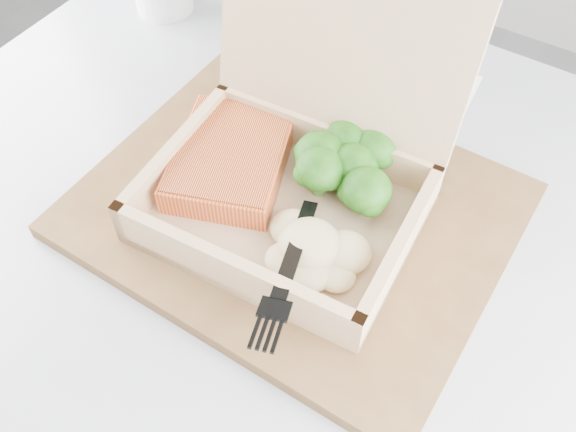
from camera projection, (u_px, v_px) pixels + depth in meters
The scene contains 8 objects.
cafe_table at pixel (246, 334), 0.72m from camera, with size 0.78×0.78×0.72m.
serving_tray at pixel (295, 210), 0.58m from camera, with size 0.37×0.29×0.02m, color brown.
takeout_container at pixel (302, 152), 0.55m from camera, with size 0.24×0.23×0.21m.
salmon_fillet at pixel (231, 159), 0.58m from camera, with size 0.10×0.13×0.03m, color orange.
broccoli_pile at pixel (352, 170), 0.56m from camera, with size 0.11×0.11×0.04m, color #2E7D1B, non-canonical shape.
mashed_potatoes at pixel (310, 244), 0.52m from camera, with size 0.09×0.07×0.03m, color tan.
plastic_fork at pixel (302, 227), 0.52m from camera, with size 0.07×0.16×0.03m.
receipt at pixel (432, 104), 0.68m from camera, with size 0.07×0.13×0.00m, color white.
Camera 1 is at (-0.16, 0.27, 1.18)m, focal length 40.00 mm.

